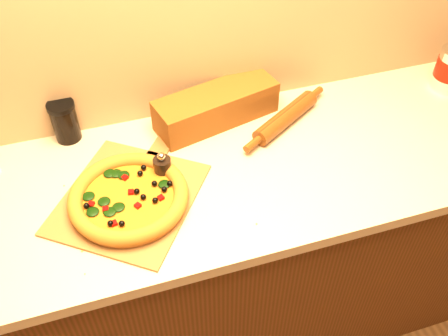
# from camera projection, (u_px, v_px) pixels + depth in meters

# --- Properties ---
(cabinet) EXTENTS (2.80, 0.65, 0.86)m
(cabinet) POSITION_uv_depth(u_px,v_px,m) (204.00, 262.00, 1.87)
(cabinet) COLOR #452A0E
(cabinet) RESTS_ON ground
(countertop) EXTENTS (2.84, 0.68, 0.04)m
(countertop) POSITION_uv_depth(u_px,v_px,m) (200.00, 179.00, 1.56)
(countertop) COLOR beige
(countertop) RESTS_ON cabinet
(pizza_peel) EXTENTS (0.54, 0.57, 0.01)m
(pizza_peel) POSITION_uv_depth(u_px,v_px,m) (131.00, 195.00, 1.48)
(pizza_peel) COLOR brown
(pizza_peel) RESTS_ON countertop
(pizza) EXTENTS (0.35, 0.35, 0.05)m
(pizza) POSITION_uv_depth(u_px,v_px,m) (129.00, 197.00, 1.43)
(pizza) COLOR #BC742F
(pizza) RESTS_ON pizza_peel
(bottle_cap) EXTENTS (0.03, 0.03, 0.01)m
(bottle_cap) POSITION_uv_depth(u_px,v_px,m) (105.00, 207.00, 1.45)
(bottle_cap) COLOR black
(bottle_cap) RESTS_ON countertop
(pepper_grinder) EXTENTS (0.05, 0.05, 0.10)m
(pepper_grinder) POSITION_uv_depth(u_px,v_px,m) (163.00, 168.00, 1.50)
(pepper_grinder) COLOR black
(pepper_grinder) RESTS_ON countertop
(rolling_pin) EXTENTS (0.38, 0.24, 0.06)m
(rolling_pin) POSITION_uv_depth(u_px,v_px,m) (286.00, 117.00, 1.69)
(rolling_pin) COLOR #56250E
(rolling_pin) RESTS_ON countertop
(bread_bag) EXTENTS (0.44, 0.23, 0.12)m
(bread_bag) POSITION_uv_depth(u_px,v_px,m) (216.00, 106.00, 1.69)
(bread_bag) COLOR brown
(bread_bag) RESTS_ON countertop
(dark_jar) EXTENTS (0.09, 0.09, 0.14)m
(dark_jar) POSITION_uv_depth(u_px,v_px,m) (65.00, 121.00, 1.61)
(dark_jar) COLOR black
(dark_jar) RESTS_ON countertop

